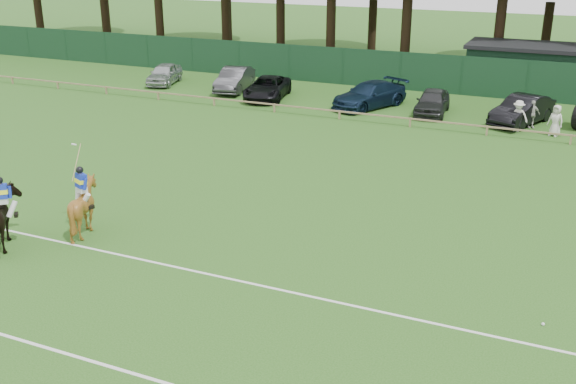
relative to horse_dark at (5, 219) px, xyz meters
The scene contains 20 objects.
ground 7.66m from the horse_dark, 14.53° to the left, with size 160.00×160.00×0.00m, color #1E4C14.
horse_dark is the anchor object (origin of this frame).
horse_chestnut 2.49m from the horse_dark, 49.25° to the left, with size 1.52×1.70×1.88m, color brown.
sedan_silver 26.14m from the horse_dark, 112.44° to the left, with size 1.64×4.08×1.39m, color #B1B5B7.
sedan_grey 24.54m from the horse_dark, 100.54° to the left, with size 1.60×4.60×1.52m, color #323234.
suv_black 23.01m from the horse_dark, 93.84° to the left, with size 2.23×4.84×1.35m, color black.
sedan_navy 23.83m from the horse_dark, 77.85° to the left, with size 2.09×5.13×1.49m, color #122239.
hatch_grey 24.83m from the horse_dark, 69.28° to the left, with size 1.68×4.16×1.42m, color #2B2B2D.
estate_black 26.76m from the horse_dark, 59.17° to the left, with size 1.62×4.65×1.53m, color black.
spectator_left 25.35m from the horse_dark, 57.37° to the left, with size 1.06×0.61×1.64m, color silver.
spectator_mid 26.49m from the horse_dark, 57.43° to the left, with size 0.87×0.36×1.49m, color beige.
spectator_right 26.26m from the horse_dark, 53.79° to the left, with size 0.79×0.51×1.61m, color beige.
rider_dark 0.81m from the horse_dark, 49.35° to the right, with size 0.80×0.72×1.41m.
rider_chestnut 2.61m from the horse_dark, 49.23° to the left, with size 0.90×0.78×2.05m.
polo_ball 16.60m from the horse_dark, ahead, with size 0.09×0.09×0.09m, color silver.
pitch_lines 7.59m from the horse_dark, 12.20° to the right, with size 60.00×5.10×0.01m.
pitch_rail 21.23m from the horse_dark, 69.70° to the left, with size 62.10×0.10×0.50m.
perimeter_fence 29.83m from the horse_dark, 75.71° to the left, with size 92.08×0.08×2.50m.
utility_shed 34.60m from the horse_dark, 67.28° to the left, with size 8.40×4.40×3.04m.
tree_row 38.09m from the horse_dark, 75.77° to the left, with size 96.00×12.00×21.00m, color #26561C, non-canonical shape.
Camera 1 is at (9.15, -16.55, 9.51)m, focal length 42.00 mm.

